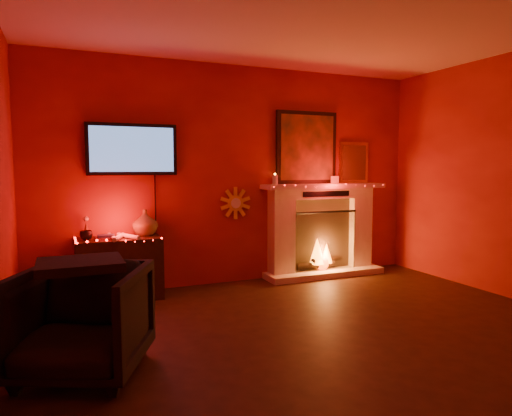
% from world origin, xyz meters
% --- Properties ---
extents(room, '(5.00, 5.00, 5.00)m').
position_xyz_m(room, '(0.00, 0.00, 1.35)').
color(room, black).
rests_on(room, ground).
extents(floor, '(5.00, 5.00, 0.00)m').
position_xyz_m(floor, '(0.00, 0.00, 0.00)').
color(floor, black).
rests_on(floor, ground).
extents(fireplace, '(1.72, 0.40, 2.18)m').
position_xyz_m(fireplace, '(1.14, 2.39, 0.72)').
color(fireplace, silver).
rests_on(fireplace, floor).
extents(tv, '(1.00, 0.07, 1.24)m').
position_xyz_m(tv, '(-1.30, 2.45, 1.65)').
color(tv, black).
rests_on(tv, room).
extents(sunburst_clock, '(0.40, 0.03, 0.40)m').
position_xyz_m(sunburst_clock, '(-0.05, 2.48, 1.00)').
color(sunburst_clock, gold).
rests_on(sunburst_clock, room).
extents(console_table, '(0.89, 0.52, 0.98)m').
position_xyz_m(console_table, '(-1.48, 2.26, 0.39)').
color(console_table, black).
rests_on(console_table, floor).
extents(armchair, '(1.09, 1.11, 0.77)m').
position_xyz_m(armchair, '(-1.95, 0.47, 0.38)').
color(armchair, black).
rests_on(armchair, floor).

